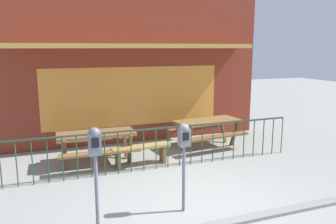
{
  "coord_description": "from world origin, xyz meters",
  "views": [
    {
      "loc": [
        -2.47,
        -4.96,
        2.74
      ],
      "look_at": [
        0.3,
        2.44,
        1.23
      ],
      "focal_mm": 36.1,
      "sensor_mm": 36.0,
      "label": 1
    }
  ],
  "objects_px": {
    "picnic_table_right": "(207,126)",
    "parking_meter_far": "(184,144)",
    "parking_meter_near": "(95,152)",
    "patio_bench": "(141,151)",
    "picnic_table_left": "(96,139)"
  },
  "relations": [
    {
      "from": "picnic_table_left",
      "to": "picnic_table_right",
      "type": "relative_size",
      "value": 0.94
    },
    {
      "from": "picnic_table_right",
      "to": "parking_meter_near",
      "type": "bearing_deg",
      "value": -136.78
    },
    {
      "from": "picnic_table_left",
      "to": "parking_meter_near",
      "type": "height_order",
      "value": "parking_meter_near"
    },
    {
      "from": "picnic_table_right",
      "to": "parking_meter_near",
      "type": "distance_m",
      "value": 4.9
    },
    {
      "from": "patio_bench",
      "to": "parking_meter_near",
      "type": "distance_m",
      "value": 3.04
    },
    {
      "from": "picnic_table_right",
      "to": "parking_meter_far",
      "type": "distance_m",
      "value": 3.88
    },
    {
      "from": "patio_bench",
      "to": "parking_meter_near",
      "type": "relative_size",
      "value": 0.88
    },
    {
      "from": "picnic_table_right",
      "to": "patio_bench",
      "type": "bearing_deg",
      "value": -159.65
    },
    {
      "from": "picnic_table_left",
      "to": "parking_meter_far",
      "type": "distance_m",
      "value": 3.12
    },
    {
      "from": "picnic_table_left",
      "to": "parking_meter_near",
      "type": "distance_m",
      "value": 3.1
    },
    {
      "from": "patio_bench",
      "to": "picnic_table_left",
      "type": "bearing_deg",
      "value": 154.38
    },
    {
      "from": "parking_meter_near",
      "to": "picnic_table_left",
      "type": "bearing_deg",
      "value": 81.37
    },
    {
      "from": "parking_meter_near",
      "to": "parking_meter_far",
      "type": "relative_size",
      "value": 1.06
    },
    {
      "from": "parking_meter_near",
      "to": "parking_meter_far",
      "type": "xyz_separation_m",
      "value": [
        1.46,
        0.1,
        -0.06
      ]
    },
    {
      "from": "parking_meter_near",
      "to": "parking_meter_far",
      "type": "bearing_deg",
      "value": 3.99
    }
  ]
}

